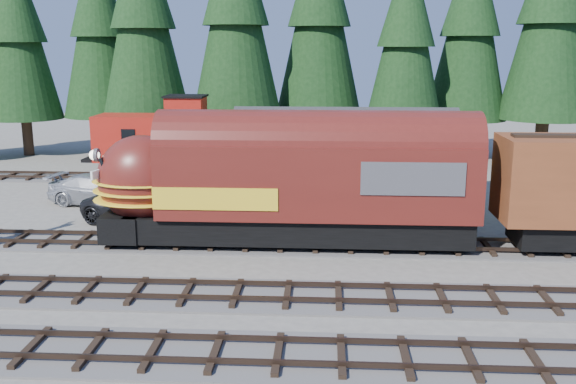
# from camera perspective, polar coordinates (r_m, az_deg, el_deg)

# --- Properties ---
(ground) EXTENTS (120.00, 120.00, 0.00)m
(ground) POSITION_cam_1_polar(r_m,az_deg,el_deg) (24.77, 5.82, -7.71)
(ground) COLOR #6B665B
(ground) RESTS_ON ground
(track_spur) EXTENTS (32.00, 3.20, 0.33)m
(track_spur) POSITION_cam_1_polar(r_m,az_deg,el_deg) (42.99, -8.62, 1.15)
(track_spur) COLOR #4C4947
(track_spur) RESTS_ON ground
(depot) EXTENTS (12.80, 7.00, 5.30)m
(depot) POSITION_cam_1_polar(r_m,az_deg,el_deg) (34.18, 5.21, 3.18)
(depot) COLOR orange
(depot) RESTS_ON ground
(conifer_backdrop) EXTENTS (79.86, 21.87, 16.30)m
(conifer_backdrop) POSITION_cam_1_polar(r_m,az_deg,el_deg) (48.12, 11.26, 14.35)
(conifer_backdrop) COLOR black
(conifer_backdrop) RESTS_ON ground
(locomotive) EXTENTS (16.83, 3.34, 4.57)m
(locomotive) POSITION_cam_1_polar(r_m,az_deg,el_deg) (27.91, -1.02, 0.41)
(locomotive) COLOR black
(locomotive) RESTS_ON ground
(caboose) EXTENTS (9.88, 2.87, 5.14)m
(caboose) POSITION_cam_1_polar(r_m,az_deg,el_deg) (42.81, -10.17, 4.43)
(caboose) COLOR black
(caboose) RESTS_ON ground
(pickup_truck_a) EXTENTS (6.80, 4.78, 1.72)m
(pickup_truck_a) POSITION_cam_1_polar(r_m,az_deg,el_deg) (32.70, -12.67, -1.29)
(pickup_truck_a) COLOR black
(pickup_truck_a) RESTS_ON ground
(pickup_truck_b) EXTENTS (6.12, 3.43, 1.67)m
(pickup_truck_b) POSITION_cam_1_polar(r_m,az_deg,el_deg) (37.23, -16.44, 0.17)
(pickup_truck_b) COLOR #A9ACB1
(pickup_truck_b) RESTS_ON ground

